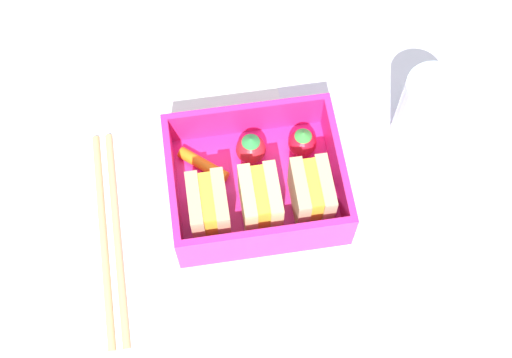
{
  "coord_description": "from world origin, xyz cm",
  "views": [
    {
      "loc": [
        3.99,
        26.52,
        58.93
      ],
      "look_at": [
        0.0,
        0.0,
        2.7
      ],
      "focal_mm": 50.0,
      "sensor_mm": 36.0,
      "label": 1
    }
  ],
  "objects_px": {
    "drinking_glass": "(426,110)",
    "chopstick_pair": "(110,235)",
    "strawberry_far_left": "(302,142)",
    "sandwich_left": "(312,193)",
    "sandwich_center_left": "(260,200)",
    "carrot_stick_far_left": "(203,165)",
    "folded_napkin": "(211,63)",
    "sandwich_center": "(208,207)",
    "strawberry_left": "(248,149)"
  },
  "relations": [
    {
      "from": "strawberry_left",
      "to": "carrot_stick_far_left",
      "type": "distance_m",
      "value": 0.04
    },
    {
      "from": "sandwich_center_left",
      "to": "chopstick_pair",
      "type": "xyz_separation_m",
      "value": [
        0.13,
        -0.0,
        -0.03
      ]
    },
    {
      "from": "strawberry_far_left",
      "to": "folded_napkin",
      "type": "bearing_deg",
      "value": -58.18
    },
    {
      "from": "drinking_glass",
      "to": "chopstick_pair",
      "type": "bearing_deg",
      "value": 11.91
    },
    {
      "from": "carrot_stick_far_left",
      "to": "drinking_glass",
      "type": "distance_m",
      "value": 0.21
    },
    {
      "from": "sandwich_left",
      "to": "folded_napkin",
      "type": "height_order",
      "value": "sandwich_left"
    },
    {
      "from": "carrot_stick_far_left",
      "to": "drinking_glass",
      "type": "xyz_separation_m",
      "value": [
        -0.2,
        -0.01,
        0.02
      ]
    },
    {
      "from": "sandwich_center",
      "to": "sandwich_center_left",
      "type": "bearing_deg",
      "value": 180.0
    },
    {
      "from": "strawberry_left",
      "to": "strawberry_far_left",
      "type": "bearing_deg",
      "value": 179.77
    },
    {
      "from": "sandwich_center_left",
      "to": "chopstick_pair",
      "type": "relative_size",
      "value": 0.24
    },
    {
      "from": "strawberry_far_left",
      "to": "strawberry_left",
      "type": "bearing_deg",
      "value": -0.23
    },
    {
      "from": "carrot_stick_far_left",
      "to": "drinking_glass",
      "type": "relative_size",
      "value": 0.62
    },
    {
      "from": "chopstick_pair",
      "to": "drinking_glass",
      "type": "height_order",
      "value": "drinking_glass"
    },
    {
      "from": "strawberry_far_left",
      "to": "sandwich_left",
      "type": "bearing_deg",
      "value": 87.45
    },
    {
      "from": "carrot_stick_far_left",
      "to": "folded_napkin",
      "type": "bearing_deg",
      "value": -99.75
    },
    {
      "from": "sandwich_left",
      "to": "chopstick_pair",
      "type": "height_order",
      "value": "sandwich_left"
    },
    {
      "from": "carrot_stick_far_left",
      "to": "strawberry_left",
      "type": "bearing_deg",
      "value": -173.52
    },
    {
      "from": "sandwich_left",
      "to": "carrot_stick_far_left",
      "type": "height_order",
      "value": "sandwich_left"
    },
    {
      "from": "sandwich_left",
      "to": "sandwich_center_left",
      "type": "relative_size",
      "value": 1.0
    },
    {
      "from": "sandwich_center",
      "to": "chopstick_pair",
      "type": "height_order",
      "value": "sandwich_center"
    },
    {
      "from": "sandwich_center_left",
      "to": "strawberry_far_left",
      "type": "bearing_deg",
      "value": -130.68
    },
    {
      "from": "carrot_stick_far_left",
      "to": "chopstick_pair",
      "type": "distance_m",
      "value": 0.1
    },
    {
      "from": "sandwich_center",
      "to": "chopstick_pair",
      "type": "bearing_deg",
      "value": -0.34
    },
    {
      "from": "carrot_stick_far_left",
      "to": "folded_napkin",
      "type": "height_order",
      "value": "carrot_stick_far_left"
    },
    {
      "from": "sandwich_center_left",
      "to": "carrot_stick_far_left",
      "type": "bearing_deg",
      "value": -48.53
    },
    {
      "from": "sandwich_center",
      "to": "carrot_stick_far_left",
      "type": "bearing_deg",
      "value": -90.31
    },
    {
      "from": "folded_napkin",
      "to": "sandwich_center",
      "type": "bearing_deg",
      "value": 83.02
    },
    {
      "from": "strawberry_left",
      "to": "chopstick_pair",
      "type": "relative_size",
      "value": 0.16
    },
    {
      "from": "strawberry_left",
      "to": "carrot_stick_far_left",
      "type": "bearing_deg",
      "value": 6.48
    },
    {
      "from": "sandwich_center_left",
      "to": "strawberry_far_left",
      "type": "xyz_separation_m",
      "value": [
        -0.05,
        -0.05,
        -0.01
      ]
    },
    {
      "from": "sandwich_center",
      "to": "strawberry_far_left",
      "type": "xyz_separation_m",
      "value": [
        -0.09,
        -0.05,
        -0.01
      ]
    },
    {
      "from": "carrot_stick_far_left",
      "to": "chopstick_pair",
      "type": "height_order",
      "value": "carrot_stick_far_left"
    },
    {
      "from": "strawberry_far_left",
      "to": "drinking_glass",
      "type": "distance_m",
      "value": 0.11
    },
    {
      "from": "folded_napkin",
      "to": "strawberry_far_left",
      "type": "bearing_deg",
      "value": 121.82
    },
    {
      "from": "sandwich_center_left",
      "to": "sandwich_center",
      "type": "distance_m",
      "value": 0.04
    },
    {
      "from": "carrot_stick_far_left",
      "to": "folded_napkin",
      "type": "distance_m",
      "value": 0.12
    },
    {
      "from": "folded_napkin",
      "to": "drinking_glass",
      "type": "bearing_deg",
      "value": 150.18
    },
    {
      "from": "sandwich_left",
      "to": "folded_napkin",
      "type": "bearing_deg",
      "value": -67.94
    },
    {
      "from": "strawberry_far_left",
      "to": "folded_napkin",
      "type": "relative_size",
      "value": 0.26
    },
    {
      "from": "sandwich_center_left",
      "to": "drinking_glass",
      "type": "xyz_separation_m",
      "value": [
        -0.16,
        -0.06,
        0.0
      ]
    },
    {
      "from": "chopstick_pair",
      "to": "drinking_glass",
      "type": "bearing_deg",
      "value": -168.09
    },
    {
      "from": "sandwich_center",
      "to": "strawberry_left",
      "type": "relative_size",
      "value": 1.45
    },
    {
      "from": "sandwich_left",
      "to": "drinking_glass",
      "type": "height_order",
      "value": "drinking_glass"
    },
    {
      "from": "sandwich_center",
      "to": "drinking_glass",
      "type": "xyz_separation_m",
      "value": [
        -0.2,
        -0.06,
        0.0
      ]
    },
    {
      "from": "sandwich_center_left",
      "to": "sandwich_center",
      "type": "relative_size",
      "value": 1.0
    },
    {
      "from": "sandwich_left",
      "to": "drinking_glass",
      "type": "distance_m",
      "value": 0.13
    },
    {
      "from": "carrot_stick_far_left",
      "to": "folded_napkin",
      "type": "relative_size",
      "value": 0.4
    },
    {
      "from": "sandwich_center_left",
      "to": "strawberry_left",
      "type": "height_order",
      "value": "sandwich_center_left"
    },
    {
      "from": "drinking_glass",
      "to": "folded_napkin",
      "type": "xyz_separation_m",
      "value": [
        0.18,
        -0.11,
        -0.04
      ]
    },
    {
      "from": "strawberry_far_left",
      "to": "folded_napkin",
      "type": "xyz_separation_m",
      "value": [
        0.07,
        -0.11,
        -0.02
      ]
    }
  ]
}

